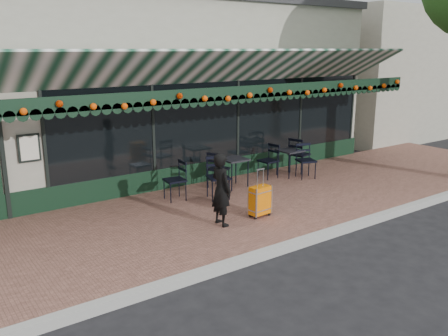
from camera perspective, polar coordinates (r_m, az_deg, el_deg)
ground at (r=8.77m, az=10.03°, el=-8.71°), size 80.00×80.00×0.00m
sidewalk at (r=10.14m, az=1.99°, el=-4.84°), size 18.00×4.00×0.15m
curb at (r=8.69m, az=10.43°, el=-8.41°), size 18.00×0.16×0.15m
restaurant_building at (r=14.69m, az=-12.08°, el=9.58°), size 12.00×9.60×4.50m
neighbor_building_right at (r=23.25m, az=19.10°, el=11.04°), size 12.00×8.00×4.80m
woman at (r=8.79m, az=-0.34°, el=-2.60°), size 0.33×0.50×1.38m
suitcase at (r=9.36m, az=4.34°, el=-3.94°), size 0.44×0.27×0.96m
cafe_table_a at (r=12.35m, az=7.96°, el=1.85°), size 0.56×0.56×0.69m
cafe_table_b at (r=11.20m, az=1.20°, el=0.80°), size 0.57×0.57×0.71m
chair_a_left at (r=12.12m, az=5.34°, el=0.83°), size 0.46×0.46×0.88m
chair_a_right at (r=12.79m, az=9.04°, el=1.60°), size 0.58×0.58×0.95m
chair_a_front at (r=12.24m, az=9.83°, el=0.84°), size 0.57×0.57×0.89m
chair_b_left at (r=10.36m, az=-5.95°, el=-1.51°), size 0.48×0.48×0.88m
chair_b_right at (r=11.24m, az=-0.68°, el=-0.15°), size 0.59×0.59×0.89m
chair_b_front at (r=10.39m, az=-0.71°, el=-1.19°), size 0.59×0.59×0.95m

